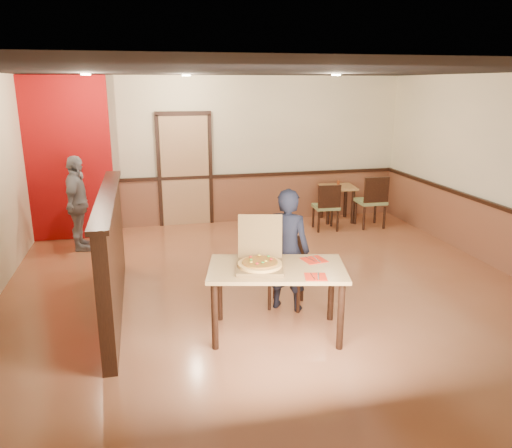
# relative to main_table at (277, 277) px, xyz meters

# --- Properties ---
(floor) EXTENTS (7.00, 7.00, 0.00)m
(floor) POSITION_rel_main_table_xyz_m (0.26, 1.22, -0.67)
(floor) COLOR #B36B45
(floor) RESTS_ON ground
(ceiling) EXTENTS (7.00, 7.00, 0.00)m
(ceiling) POSITION_rel_main_table_xyz_m (0.26, 1.22, 2.13)
(ceiling) COLOR black
(ceiling) RESTS_ON wall_back
(wall_back) EXTENTS (7.00, 0.00, 7.00)m
(wall_back) POSITION_rel_main_table_xyz_m (0.26, 4.72, 0.73)
(wall_back) COLOR beige
(wall_back) RESTS_ON floor
(wall_right) EXTENTS (0.00, 7.00, 7.00)m
(wall_right) POSITION_rel_main_table_xyz_m (3.76, 1.22, 0.73)
(wall_right) COLOR beige
(wall_right) RESTS_ON floor
(wainscot_back) EXTENTS (7.00, 0.04, 0.90)m
(wainscot_back) POSITION_rel_main_table_xyz_m (0.26, 4.69, -0.22)
(wainscot_back) COLOR brown
(wainscot_back) RESTS_ON floor
(chair_rail_back) EXTENTS (7.00, 0.06, 0.06)m
(chair_rail_back) POSITION_rel_main_table_xyz_m (0.26, 4.67, 0.25)
(chair_rail_back) COLOR black
(chair_rail_back) RESTS_ON wall_back
(wainscot_right) EXTENTS (0.04, 7.00, 0.90)m
(wainscot_right) POSITION_rel_main_table_xyz_m (3.73, 1.22, -0.22)
(wainscot_right) COLOR brown
(wainscot_right) RESTS_ON floor
(chair_rail_right) EXTENTS (0.06, 7.00, 0.06)m
(chair_rail_right) POSITION_rel_main_table_xyz_m (3.71, 1.22, 0.25)
(chair_rail_right) COLOR black
(chair_rail_right) RESTS_ON wall_right
(back_door) EXTENTS (0.90, 0.06, 2.10)m
(back_door) POSITION_rel_main_table_xyz_m (-0.54, 4.68, 0.38)
(back_door) COLOR tan
(back_door) RESTS_ON wall_back
(booth_partition) EXTENTS (0.20, 3.10, 1.44)m
(booth_partition) POSITION_rel_main_table_xyz_m (-1.74, 1.02, 0.07)
(booth_partition) COLOR black
(booth_partition) RESTS_ON floor
(red_accent_panel) EXTENTS (1.60, 0.20, 2.78)m
(red_accent_panel) POSITION_rel_main_table_xyz_m (-2.64, 4.22, 0.73)
(red_accent_panel) COLOR #9E0B0C
(red_accent_panel) RESTS_ON floor
(spot_a) EXTENTS (0.14, 0.14, 0.02)m
(spot_a) POSITION_rel_main_table_xyz_m (-2.04, 3.02, 2.11)
(spot_a) COLOR #FFF3B2
(spot_a) RESTS_ON ceiling
(spot_b) EXTENTS (0.14, 0.14, 0.02)m
(spot_b) POSITION_rel_main_table_xyz_m (-0.54, 3.72, 2.11)
(spot_b) COLOR #FFF3B2
(spot_b) RESTS_ON ceiling
(spot_c) EXTENTS (0.14, 0.14, 0.02)m
(spot_c) POSITION_rel_main_table_xyz_m (1.66, 2.72, 2.11)
(spot_c) COLOR #FFF3B2
(spot_c) RESTS_ON ceiling
(main_table) EXTENTS (1.59, 1.13, 0.77)m
(main_table) POSITION_rel_main_table_xyz_m (0.00, 0.00, 0.00)
(main_table) COLOR tan
(main_table) RESTS_ON floor
(diner_chair) EXTENTS (0.56, 0.56, 0.85)m
(diner_chair) POSITION_rel_main_table_xyz_m (0.33, 0.73, -0.20)
(diner_chair) COLOR olive
(diner_chair) RESTS_ON floor
(side_chair_left) EXTENTS (0.46, 0.46, 0.88)m
(side_chair_left) POSITION_rel_main_table_xyz_m (1.96, 3.65, -0.18)
(side_chair_left) COLOR olive
(side_chair_left) RESTS_ON floor
(side_chair_right) EXTENTS (0.51, 0.51, 1.00)m
(side_chair_right) POSITION_rel_main_table_xyz_m (2.86, 3.64, -0.12)
(side_chair_right) COLOR olive
(side_chair_right) RESTS_ON floor
(side_table) EXTENTS (0.72, 0.72, 0.70)m
(side_table) POSITION_rel_main_table_xyz_m (2.41, 4.26, -0.13)
(side_table) COLOR tan
(side_table) RESTS_ON floor
(diner) EXTENTS (0.65, 0.60, 1.50)m
(diner) POSITION_rel_main_table_xyz_m (0.29, 0.59, 0.08)
(diner) COLOR black
(diner) RESTS_ON floor
(passerby) EXTENTS (0.49, 0.95, 1.56)m
(passerby) POSITION_rel_main_table_xyz_m (-2.39, 3.51, 0.11)
(passerby) COLOR gray
(passerby) RESTS_ON floor
(pizza_box) EXTENTS (0.60, 0.66, 0.51)m
(pizza_box) POSITION_rel_main_table_xyz_m (-0.17, 0.04, 0.17)
(pizza_box) COLOR brown
(pizza_box) RESTS_ON main_table
(pizza) EXTENTS (0.56, 0.56, 0.03)m
(pizza) POSITION_rel_main_table_xyz_m (-0.19, -0.01, 0.16)
(pizza) COLOR #EBB255
(pizza) RESTS_ON pizza_box
(napkin_near) EXTENTS (0.26, 0.26, 0.01)m
(napkin_near) POSITION_rel_main_table_xyz_m (0.31, -0.36, 0.11)
(napkin_near) COLOR red
(napkin_near) RESTS_ON main_table
(napkin_far) EXTENTS (0.28, 0.28, 0.01)m
(napkin_far) POSITION_rel_main_table_xyz_m (0.46, 0.12, 0.11)
(napkin_far) COLOR red
(napkin_far) RESTS_ON main_table
(condiment) EXTENTS (0.05, 0.05, 0.14)m
(condiment) POSITION_rel_main_table_xyz_m (2.37, 4.15, 0.10)
(condiment) COLOR brown
(condiment) RESTS_ON side_table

